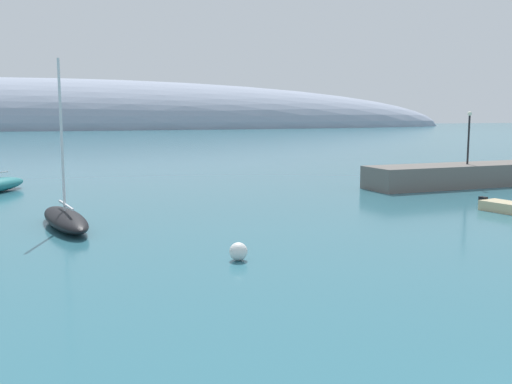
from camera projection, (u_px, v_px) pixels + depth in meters
The scene contains 5 objects.
breakwater_rocks at pixel (484, 174), 48.68m from camera, with size 21.84×3.94×1.81m, color #66605B.
distant_ridge at pixel (45, 129), 230.00m from camera, with size 365.99×65.65×39.78m, color #8E99AD.
sailboat_black_outer_mooring at pixel (65, 218), 30.29m from camera, with size 3.01×7.69×8.74m.
mooring_buoy_white at pixel (238, 252), 23.52m from camera, with size 0.75×0.75×0.75m, color silver.
harbor_lamp_post at pixel (469, 132), 47.31m from camera, with size 0.36×0.36×4.33m.
Camera 1 is at (-9.58, -6.27, 5.94)m, focal length 40.60 mm.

